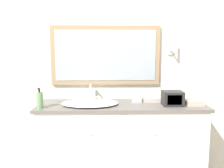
# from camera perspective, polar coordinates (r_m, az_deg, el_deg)

# --- Properties ---
(wall_back) EXTENTS (8.00, 0.18, 2.55)m
(wall_back) POSITION_cam_1_polar(r_m,az_deg,el_deg) (2.69, 1.75, 4.58)
(wall_back) COLOR silver
(wall_back) RESTS_ON ground_plane
(vanity_counter) EXTENTS (1.65, 0.51, 0.90)m
(vanity_counter) POSITION_cam_1_polar(r_m,az_deg,el_deg) (2.61, 2.12, -14.28)
(vanity_counter) COLOR white
(vanity_counter) RESTS_ON ground_plane
(sink_basin) EXTENTS (0.55, 0.43, 0.18)m
(sink_basin) POSITION_cam_1_polar(r_m,az_deg,el_deg) (2.44, -5.11, -4.30)
(sink_basin) COLOR silver
(sink_basin) RESTS_ON vanity_counter
(soap_bottle) EXTENTS (0.06, 0.06, 0.19)m
(soap_bottle) POSITION_cam_1_polar(r_m,az_deg,el_deg) (2.37, -16.21, -3.53)
(soap_bottle) COLOR #709966
(soap_bottle) RESTS_ON vanity_counter
(appliance_box) EXTENTS (0.19, 0.16, 0.14)m
(appliance_box) POSITION_cam_1_polar(r_m,az_deg,el_deg) (2.46, 13.67, -3.20)
(appliance_box) COLOR black
(appliance_box) RESTS_ON vanity_counter
(picture_frame) EXTENTS (0.10, 0.01, 0.11)m
(picture_frame) POSITION_cam_1_polar(r_m,az_deg,el_deg) (2.50, 5.71, -3.16)
(picture_frame) COLOR #B2B2B7
(picture_frame) RESTS_ON vanity_counter
(hand_towel_near_sink) EXTENTS (0.16, 0.10, 0.05)m
(hand_towel_near_sink) POSITION_cam_1_polar(r_m,az_deg,el_deg) (2.53, 18.35, -4.12)
(hand_towel_near_sink) COLOR #B7A899
(hand_towel_near_sink) RESTS_ON vanity_counter
(hand_towel_far_corner) EXTENTS (0.19, 0.12, 0.04)m
(hand_towel_far_corner) POSITION_cam_1_polar(r_m,az_deg,el_deg) (2.61, 8.92, -3.53)
(hand_towel_far_corner) COLOR #B7A899
(hand_towel_far_corner) RESTS_ON vanity_counter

